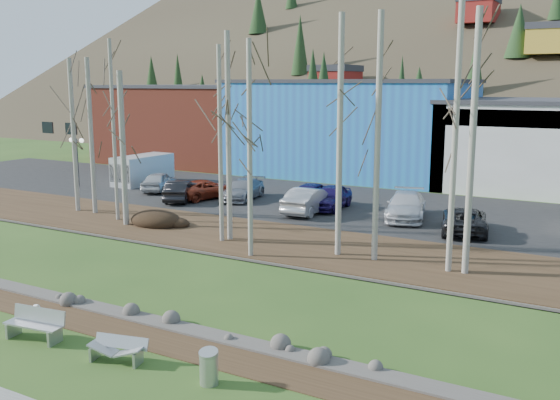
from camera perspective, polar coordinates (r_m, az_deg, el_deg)
The scene contains 38 objects.
ground at distance 21.59m, azimuth -21.62°, elevation -11.94°, with size 200.00×200.00×0.00m, color #2D4D1A.
dirt_strip at distance 22.84m, azimuth -17.47°, elevation -10.38°, with size 80.00×1.80×0.03m, color #382616.
near_bank_rocks at distance 23.48m, azimuth -15.67°, elevation -9.72°, with size 80.00×0.80×0.50m, color #47423D, non-canonical shape.
river at distance 26.34m, azimuth -9.31°, elevation -7.21°, with size 80.00×8.00×0.90m, color #111F30, non-canonical shape.
far_bank_rocks at distance 29.50m, azimuth -4.31°, elevation -5.14°, with size 80.00×0.80×0.46m, color #47423D, non-canonical shape.
far_bank at distance 32.09m, azimuth -1.13°, elevation -3.67°, with size 80.00×7.00×0.15m, color #382616.
parking_lot at distance 41.25m, azimuth 6.33°, elevation -0.51°, with size 80.00×14.00×0.14m, color black.
building_brick at distance 65.05m, azimuth -8.39°, elevation 6.93°, with size 16.32×12.24×7.80m.
building_blue at distance 55.84m, azimuth 6.45°, elevation 6.64°, with size 20.40×12.24×8.30m.
hillside at distance 97.99m, azimuth 20.88°, elevation 15.55°, with size 160.00×72.00×35.00m, color #392E21, non-canonical shape.
bench_intact at distance 21.55m, azimuth -21.46°, elevation -10.53°, with size 2.07×0.86×1.01m.
bench_damaged at distance 19.27m, azimuth -14.61°, elevation -13.07°, with size 1.77×0.91×0.75m.
litter_bin at distance 17.51m, azimuth -6.52°, elevation -15.07°, with size 0.51×0.51×0.88m, color #B1B2B5.
seagull at distance 24.20m, azimuth -21.36°, elevation -9.07°, with size 0.38×0.19×0.28m.
dirt_mound at distance 35.84m, azimuth -11.28°, elevation -1.72°, with size 3.15×2.22×0.62m, color black.
birch_0 at distance 40.48m, azimuth -18.35°, elevation 5.61°, with size 0.27×0.27×9.36m.
birch_1 at distance 37.00m, azimuth -14.97°, elevation 6.09°, with size 0.21×0.21×10.30m.
birch_2 at distance 35.64m, azimuth -14.17°, elevation 4.54°, with size 0.32×0.32×8.54m.
birch_3 at distance 31.02m, azimuth -5.48°, elevation 5.02°, with size 0.22×0.22×9.69m.
birch_4 at distance 31.26m, azimuth -4.73°, elevation 5.69°, with size 0.27×0.27×10.36m.
birch_5 at distance 30.51m, azimuth -2.83°, elevation 5.08°, with size 0.21×0.21×9.82m.
birch_6 at distance 28.11m, azimuth -2.77°, elevation 4.58°, with size 0.22×0.22×9.79m.
birch_7 at distance 28.36m, azimuth 5.49°, elevation 5.73°, with size 0.27×0.27×10.91m.
birch_8 at distance 26.50m, azimuth 17.16°, elevation 4.86°, with size 0.28×0.28×10.82m.
birch_9 at distance 26.58m, azimuth 15.73°, elevation 5.66°, with size 0.25×0.25×11.47m.
birch_10 at distance 27.68m, azimuth 8.92°, elevation 5.53°, with size 0.27×0.27×10.91m.
birch_11 at distance 39.40m, azimuth -16.89°, elevation 5.56°, with size 0.27×0.27×9.36m.
street_lamp at distance 50.33m, azimuth -18.08°, elevation 4.51°, with size 1.43×0.33×3.73m.
car_0 at distance 46.87m, azimuth -10.99°, elevation 1.68°, with size 1.69×4.21×1.43m, color silver.
car_1 at distance 42.75m, azimuth -9.17°, elevation 0.86°, with size 1.48×4.26×1.40m, color black.
car_2 at distance 43.43m, azimuth -6.84°, elevation 1.00°, with size 2.14×4.65×1.29m, color #9B361F.
car_3 at distance 42.78m, azimuth -3.43°, elevation 0.96°, with size 1.90×4.68×1.36m, color gray.
car_4 at distance 39.57m, azimuth 4.62°, elevation 0.26°, with size 1.78×4.43×1.51m, color #211554.
car_5 at distance 38.22m, azimuth 2.67°, elevation -0.03°, with size 1.68×4.82×1.59m, color #B7B7B9.
car_6 at distance 34.73m, azimuth 16.52°, elevation -1.74°, with size 2.27×4.93×1.37m, color black.
car_7 at distance 37.39m, azimuth 11.46°, elevation -0.51°, with size 2.15×5.30×1.54m, color silver.
car_8 at distance 40.25m, azimuth 2.58°, elevation 0.46°, with size 1.78×4.43×1.51m, color #211554.
van_grey at distance 50.38m, azimuth -12.60°, elevation 2.70°, with size 2.21×5.16×2.24m.
Camera 1 is at (15.88, -12.23, 8.03)m, focal length 40.00 mm.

